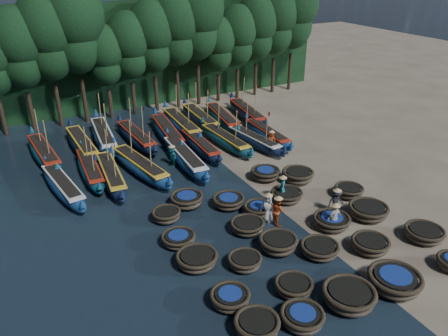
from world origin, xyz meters
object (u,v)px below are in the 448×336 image
coracle_13 (332,221)px  coracle_16 (247,226)px  long_boat_17 (247,113)px  fisherman_5 (172,155)px  coracle_14 (368,211)px  coracle_20 (167,215)px  long_boat_9 (44,153)px  fisherman_1 (282,187)px  long_boat_5 (200,145)px  coracle_19 (349,191)px  long_boat_10 (82,144)px  long_boat_6 (225,139)px  fisherman_3 (336,201)px  coracle_15 (179,239)px  coracle_5 (230,298)px  coracle_3 (395,281)px  long_boat_7 (254,140)px  long_boat_15 (200,118)px  coracle_8 (370,244)px  coracle_10 (197,259)px  coracle_11 (245,261)px  coracle_6 (294,286)px  long_boat_14 (181,124)px  coracle_22 (229,201)px  fisherman_4 (334,216)px  coracle_7 (320,249)px  long_boat_1 (90,169)px  coracle_23 (265,173)px  long_boat_8 (267,134)px  coracle_17 (258,209)px  coracle_1 (302,317)px  long_boat_16 (222,118)px  coracle_21 (187,200)px  long_boat_12 (136,137)px  coracle_18 (287,195)px  coracle_9 (424,233)px  coracle_24 (298,175)px  fisherman_2 (278,210)px  fisherman_6 (272,139)px  long_boat_0 (63,186)px  long_boat_2 (111,174)px  long_boat_4 (185,157)px

coracle_13 → coracle_16: bearing=157.1°
long_boat_17 → fisherman_5: (-10.17, -6.18, 0.24)m
coracle_14 → fisherman_5: 14.23m
coracle_20 → coracle_14: bearing=-26.6°
long_boat_9 → fisherman_1: size_ratio=4.57×
coracle_16 → long_boat_5: long_boat_5 is taller
coracle_14 → coracle_19: size_ratio=1.47×
long_boat_5 → long_boat_10: (-8.20, 4.45, 0.06)m
long_boat_6 → fisherman_3: long_boat_6 is taller
coracle_15 → fisherman_5: 9.90m
coracle_19 → coracle_5: bearing=-157.1°
coracle_3 → long_boat_7: (3.26, 17.52, 0.03)m
coracle_14 → long_boat_15: (-1.85, 19.10, 0.12)m
coracle_8 → coracle_10: 9.11m
coracle_3 → coracle_11: coracle_3 is taller
long_boat_5 → coracle_20: bearing=-124.1°
coracle_6 → long_boat_14: long_boat_14 is taller
coracle_22 → fisherman_4: (4.00, -5.03, 0.49)m
coracle_7 → coracle_15: 7.45m
coracle_16 → long_boat_1: (-6.11, 11.23, 0.13)m
coracle_14 → fisherman_5: (-7.48, 12.10, 0.38)m
coracle_23 → long_boat_9: 16.77m
coracle_13 → long_boat_8: bearing=72.4°
fisherman_1 → coracle_17: bearing=-39.8°
coracle_3 → long_boat_15: (1.66, 24.26, 0.08)m
coracle_3 → coracle_15: (-7.44, 8.00, -0.12)m
coracle_1 → long_boat_6: (6.33, 18.38, 0.14)m
coracle_1 → long_boat_16: size_ratio=0.22×
coracle_21 → long_boat_12: size_ratio=0.30×
coracle_13 → fisherman_4: 0.56m
coracle_18 → long_boat_1: bearing=136.9°
long_boat_6 → coracle_5: bearing=-120.5°
coracle_14 → long_boat_14: bearing=102.4°
coracle_7 → coracle_17: bearing=98.1°
coracle_18 → long_boat_17: (5.79, 14.41, 0.19)m
fisherman_4 → coracle_17: bearing=-51.3°
long_boat_10 → coracle_10: bearing=-84.9°
coracle_9 → coracle_24: bearing=102.5°
coracle_18 → long_boat_10: long_boat_10 is taller
coracle_7 → coracle_14: 5.10m
coracle_17 → coracle_22: (-1.13, 1.65, 0.00)m
coracle_11 → fisherman_2: size_ratio=0.89×
coracle_13 → coracle_19: 4.01m
long_boat_7 → fisherman_6: long_boat_7 is taller
long_boat_0 → coracle_21: bearing=-47.1°
coracle_18 → fisherman_1: size_ratio=1.28×
long_boat_2 → long_boat_5: bearing=18.2°
coracle_6 → fisherman_5: 15.24m
long_boat_4 → long_boat_10: 8.69m
coracle_19 → fisherman_5: (-8.21, 9.68, 0.42)m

